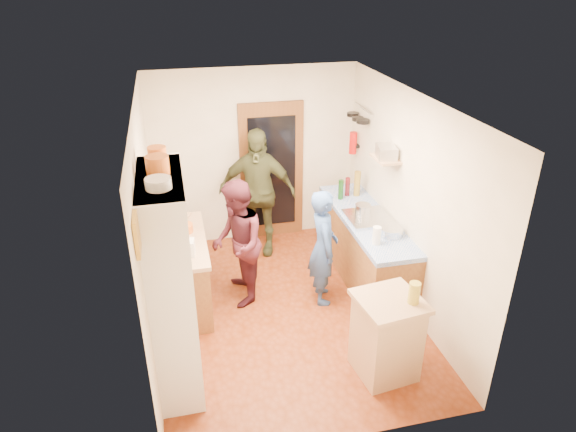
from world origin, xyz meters
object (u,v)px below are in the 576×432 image
object	(u,v)px
hutch_body	(171,284)
person_back	(258,192)
person_left	(239,242)
person_hob	(326,248)
right_counter_base	(364,249)
island_base	(386,338)

from	to	relation	value
hutch_body	person_back	size ratio (longest dim) A/B	1.18
person_left	person_back	world-z (taller)	person_back
hutch_body	person_hob	distance (m)	2.08
person_left	person_back	size ratio (longest dim) A/B	0.86
right_counter_base	person_hob	world-z (taller)	person_hob
person_hob	person_back	bearing A→B (deg)	28.89
person_left	person_back	xyz separation A→B (m)	(0.44, 1.13, 0.13)
island_base	person_hob	distance (m)	1.44
right_counter_base	person_back	world-z (taller)	person_back
island_base	person_hob	bearing A→B (deg)	99.22
hutch_body	person_hob	xyz separation A→B (m)	(1.83, 0.91, -0.36)
person_hob	person_back	xyz separation A→B (m)	(-0.58, 1.41, 0.19)
hutch_body	island_base	distance (m)	2.22
person_back	person_left	bearing A→B (deg)	-92.65
right_counter_base	person_back	bearing A→B (deg)	140.52
island_base	person_left	world-z (taller)	person_left
person_hob	person_left	bearing A→B (deg)	80.91
island_base	person_back	xyz separation A→B (m)	(-0.80, 2.80, 0.50)
island_base	person_back	distance (m)	2.95
person_hob	person_left	distance (m)	1.06
island_base	person_left	xyz separation A→B (m)	(-1.24, 1.67, 0.37)
right_counter_base	person_left	bearing A→B (deg)	-176.47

